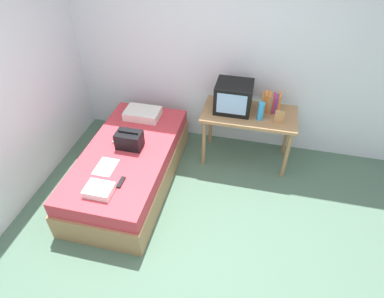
{
  "coord_description": "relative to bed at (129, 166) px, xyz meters",
  "views": [
    {
      "loc": [
        0.55,
        -1.91,
        3.0
      ],
      "look_at": [
        -0.12,
        0.95,
        0.54
      ],
      "focal_mm": 30.75,
      "sensor_mm": 36.0,
      "label": 1
    }
  ],
  "objects": [
    {
      "name": "ground_plane",
      "position": [
        0.87,
        -0.79,
        -0.26
      ],
      "size": [
        8.0,
        8.0,
        0.0
      ],
      "primitive_type": "plane",
      "color": "#4C6B56"
    },
    {
      "name": "wall_back",
      "position": [
        0.87,
        1.21,
        1.04
      ],
      "size": [
        5.2,
        0.1,
        2.6
      ],
      "primitive_type": "cube",
      "color": "silver",
      "rests_on": "ground"
    },
    {
      "name": "bed",
      "position": [
        0.0,
        0.0,
        0.0
      ],
      "size": [
        1.0,
        2.0,
        0.52
      ],
      "color": "#9E754C",
      "rests_on": "ground"
    },
    {
      "name": "desk",
      "position": [
        1.34,
        0.77,
        0.39
      ],
      "size": [
        1.16,
        0.6,
        0.74
      ],
      "color": "#9E754C",
      "rests_on": "ground"
    },
    {
      "name": "tv",
      "position": [
        1.12,
        0.81,
        0.66
      ],
      "size": [
        0.44,
        0.39,
        0.36
      ],
      "color": "black",
      "rests_on": "desk"
    },
    {
      "name": "water_bottle",
      "position": [
        1.47,
        0.67,
        0.6
      ],
      "size": [
        0.08,
        0.08,
        0.23
      ],
      "primitive_type": "cylinder",
      "color": "#3399DB",
      "rests_on": "desk"
    },
    {
      "name": "book_row",
      "position": [
        1.57,
        0.88,
        0.6
      ],
      "size": [
        0.22,
        0.17,
        0.25
      ],
      "color": "#CC7233",
      "rests_on": "desk"
    },
    {
      "name": "picture_frame",
      "position": [
        1.69,
        0.64,
        0.57
      ],
      "size": [
        0.11,
        0.02,
        0.17
      ],
      "primitive_type": "cube",
      "color": "#B27F4C",
      "rests_on": "desk"
    },
    {
      "name": "pillow",
      "position": [
        -0.04,
        0.69,
        0.32
      ],
      "size": [
        0.45,
        0.3,
        0.11
      ],
      "primitive_type": "cube",
      "color": "silver",
      "rests_on": "bed"
    },
    {
      "name": "handbag",
      "position": [
        0.02,
        0.07,
        0.36
      ],
      "size": [
        0.3,
        0.2,
        0.22
      ],
      "color": "black",
      "rests_on": "bed"
    },
    {
      "name": "magazine",
      "position": [
        -0.11,
        -0.33,
        0.27
      ],
      "size": [
        0.21,
        0.29,
        0.01
      ],
      "primitive_type": "cube",
      "color": "white",
      "rests_on": "bed"
    },
    {
      "name": "remote_dark",
      "position": [
        0.15,
        -0.52,
        0.27
      ],
      "size": [
        0.04,
        0.16,
        0.02
      ],
      "primitive_type": "cube",
      "color": "black",
      "rests_on": "bed"
    },
    {
      "name": "remote_silver",
      "position": [
        -0.19,
        0.15,
        0.27
      ],
      "size": [
        0.04,
        0.14,
        0.02
      ],
      "primitive_type": "cube",
      "color": "#B7B7BC",
      "rests_on": "bed"
    },
    {
      "name": "folded_towel",
      "position": [
        -0.01,
        -0.69,
        0.3
      ],
      "size": [
        0.28,
        0.22,
        0.08
      ],
      "primitive_type": "cube",
      "color": "white",
      "rests_on": "bed"
    }
  ]
}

